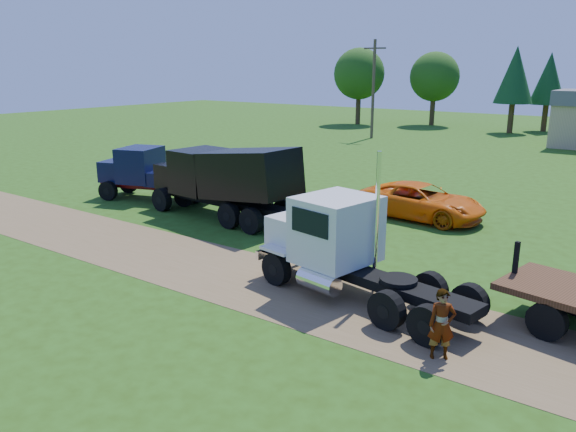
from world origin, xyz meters
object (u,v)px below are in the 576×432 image
Objects in this scene: orange_pickup at (421,201)px; spectator_a at (442,325)px; white_semi_tractor at (337,244)px; black_dump_truck at (226,177)px; navy_truck at (151,173)px.

spectator_a reaches higher than orange_pickup.
orange_pickup is at bearing 108.44° from white_semi_tractor.
black_dump_truck is at bearing 129.88° from orange_pickup.
black_dump_truck is at bearing -24.33° from navy_truck.
spectator_a is at bearing -16.56° from white_semi_tractor.
spectator_a is (5.37, -11.59, 0.07)m from orange_pickup.
navy_truck reaches higher than spectator_a.
orange_pickup is at bearing 81.83° from spectator_a.
orange_pickup is (12.77, 4.53, -0.57)m from navy_truck.
white_semi_tractor is 14.90m from navy_truck.
black_dump_truck is 5.76m from navy_truck.
white_semi_tractor is 1.30× the size of orange_pickup.
white_semi_tractor is 4.30× the size of spectator_a.
orange_pickup is at bearing 1.22° from navy_truck.
orange_pickup is (7.07, 5.13, -1.10)m from black_dump_truck.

